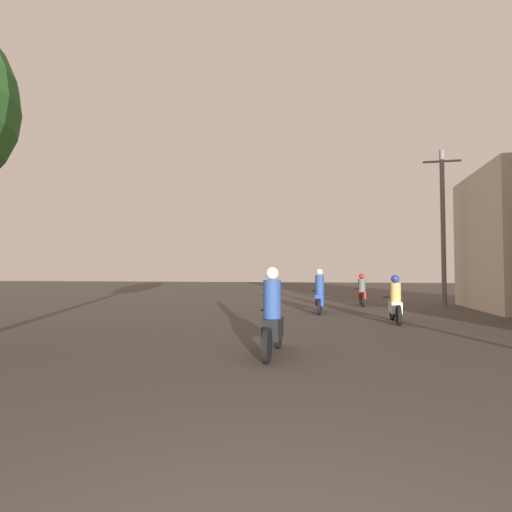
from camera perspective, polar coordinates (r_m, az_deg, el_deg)
The scene contains 5 objects.
motorcycle_black at distance 7.40m, azimuth 2.40°, elevation -9.04°, with size 0.60×1.93×1.61m.
motorcycle_white at distance 12.83m, azimuth 19.27°, elevation -6.38°, with size 0.60×1.88×1.44m.
motorcycle_blue at distance 15.18m, azimuth 9.10°, elevation -5.59°, with size 0.60×2.02×1.65m.
motorcycle_red at distance 18.89m, azimuth 14.87°, elevation -5.09°, with size 0.60×2.03×1.46m.
utility_pole_far at distance 19.66m, azimuth 25.16°, elevation 4.13°, with size 1.60×0.20×6.99m.
Camera 1 is at (0.25, -1.37, 1.51)m, focal length 28.00 mm.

